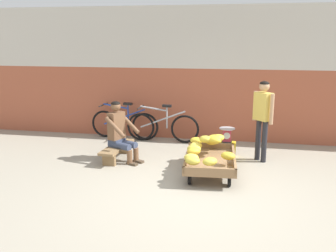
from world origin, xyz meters
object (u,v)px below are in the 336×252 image
(low_bench, at_px, (117,149))
(bicycle_far_left, at_px, (162,127))
(plastic_crate, at_px, (226,150))
(bicycle_near_left, at_px, (124,124))
(customer_adult, at_px, (263,112))
(vendor_seated, at_px, (120,131))
(weighing_scale, at_px, (227,135))
(banana_cart, at_px, (210,161))

(low_bench, relative_size, bicycle_far_left, 0.67)
(plastic_crate, relative_size, bicycle_far_left, 0.22)
(bicycle_near_left, height_order, customer_adult, customer_adult)
(customer_adult, bearing_deg, vendor_seated, -170.19)
(weighing_scale, distance_m, bicycle_far_left, 1.71)
(vendor_seated, xyz_separation_m, customer_adult, (2.65, 0.46, 0.38))
(vendor_seated, relative_size, weighing_scale, 3.80)
(weighing_scale, bearing_deg, banana_cart, -103.50)
(low_bench, height_order, weighing_scale, weighing_scale)
(plastic_crate, height_order, bicycle_far_left, bicycle_far_left)
(vendor_seated, distance_m, customer_adult, 2.71)
(low_bench, bearing_deg, plastic_crate, 14.01)
(plastic_crate, distance_m, bicycle_far_left, 1.72)
(weighing_scale, relative_size, bicycle_far_left, 0.18)
(vendor_seated, xyz_separation_m, weighing_scale, (2.00, 0.55, -0.11))
(low_bench, distance_m, bicycle_near_left, 1.53)
(plastic_crate, relative_size, customer_adult, 0.24)
(plastic_crate, bearing_deg, vendor_seated, -164.46)
(low_bench, bearing_deg, banana_cart, -14.61)
(banana_cart, xyz_separation_m, plastic_crate, (0.24, 1.00, -0.09))
(vendor_seated, height_order, plastic_crate, vendor_seated)
(vendor_seated, distance_m, weighing_scale, 2.08)
(customer_adult, bearing_deg, banana_cart, -134.61)
(vendor_seated, bearing_deg, bicycle_far_left, 69.58)
(low_bench, height_order, vendor_seated, vendor_seated)
(bicycle_near_left, bearing_deg, low_bench, -77.90)
(weighing_scale, bearing_deg, bicycle_near_left, 157.95)
(vendor_seated, distance_m, plastic_crate, 2.12)
(bicycle_far_left, bearing_deg, customer_adult, -24.55)
(vendor_seated, bearing_deg, weighing_scale, 15.51)
(vendor_seated, distance_m, bicycle_far_left, 1.54)
(bicycle_far_left, bearing_deg, banana_cart, -56.65)
(weighing_scale, relative_size, customer_adult, 0.20)
(vendor_seated, height_order, customer_adult, customer_adult)
(banana_cart, height_order, bicycle_far_left, bicycle_far_left)
(bicycle_near_left, xyz_separation_m, bicycle_far_left, (0.93, -0.10, 0.00))
(banana_cart, distance_m, vendor_seated, 1.84)
(bicycle_near_left, distance_m, bicycle_far_left, 0.94)
(banana_cart, xyz_separation_m, vendor_seated, (-1.76, 0.44, 0.33))
(banana_cart, distance_m, bicycle_far_left, 2.24)
(low_bench, bearing_deg, bicycle_far_left, 66.27)
(banana_cart, xyz_separation_m, bicycle_near_left, (-2.16, 1.97, 0.11))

